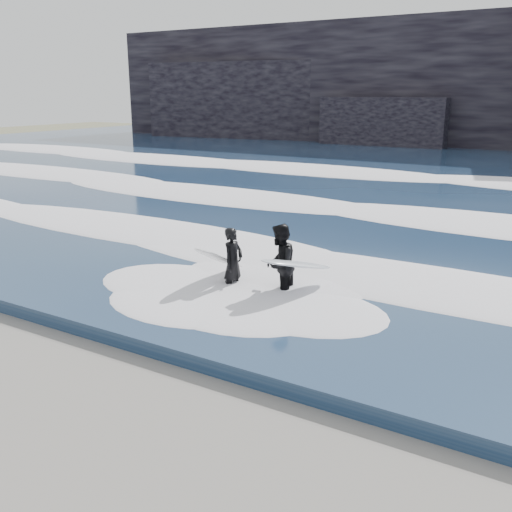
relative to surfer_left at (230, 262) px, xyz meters
name	(u,v)px	position (x,y,z in m)	size (l,w,h in m)	color
sea	(448,171)	(-0.49, 22.68, -0.65)	(90.00, 52.00, 0.30)	navy
headland	(506,84)	(-0.49, 39.68, 4.20)	(70.00, 9.00, 10.00)	black
foam_near	(270,249)	(-0.49, 2.68, -0.40)	(60.00, 3.20, 0.20)	white
foam_mid	(365,205)	(-0.49, 9.68, -0.38)	(60.00, 4.00, 0.24)	white
foam_far	(429,175)	(-0.49, 18.68, -0.35)	(60.00, 4.80, 0.30)	white
surfer_left	(230,262)	(0.00, 0.00, 0.00)	(0.89, 1.82, 1.58)	black
surfer_right	(281,264)	(1.19, 0.20, 0.08)	(1.41, 2.06, 1.74)	black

